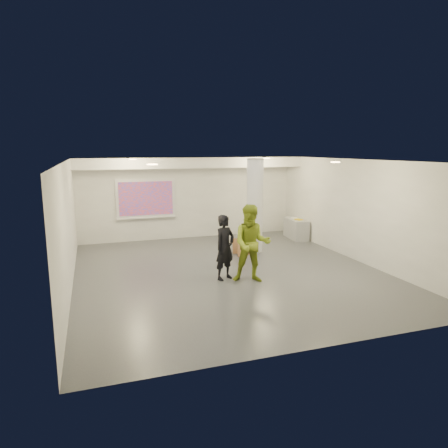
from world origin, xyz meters
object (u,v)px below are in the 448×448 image
object	(u,v)px
man	(252,244)
column	(255,206)
credenza	(296,229)
woman	(225,247)
projection_screen	(146,199)

from	to	relation	value
man	column	bearing A→B (deg)	86.99
credenza	woman	bearing A→B (deg)	-132.15
projection_screen	credenza	size ratio (longest dim) A/B	1.67
credenza	man	world-z (taller)	man
projection_screen	woman	xyz separation A→B (m)	(1.31, -5.00, -0.69)
column	projection_screen	world-z (taller)	column
man	woman	bearing A→B (deg)	166.12
projection_screen	credenza	distance (m)	5.62
projection_screen	woman	distance (m)	5.22
projection_screen	man	world-z (taller)	projection_screen
column	projection_screen	bearing A→B (deg)	139.44
column	man	xyz separation A→B (m)	(-1.22, -2.75, -0.52)
woman	credenza	bearing A→B (deg)	15.05
woman	man	bearing A→B (deg)	-61.93
column	woman	distance (m)	3.03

